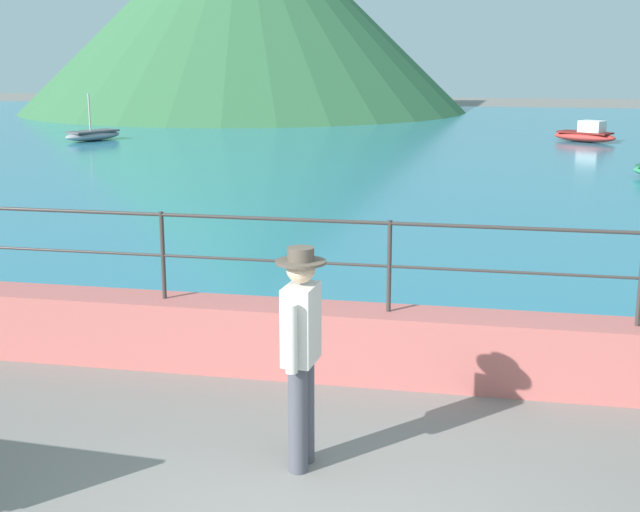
% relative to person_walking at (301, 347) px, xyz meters
% --- Properties ---
extents(promenade_wall, '(20.00, 0.56, 0.70)m').
position_rel_person_walking_xyz_m(promenade_wall, '(0.42, 1.97, -0.63)').
color(promenade_wall, '#BC605B').
rests_on(promenade_wall, ground).
extents(railing, '(18.44, 0.04, 0.90)m').
position_rel_person_walking_xyz_m(railing, '(0.42, 1.97, 0.36)').
color(railing, '#383330').
rests_on(railing, promenade_wall).
extents(lake_water, '(64.00, 44.32, 0.06)m').
position_rel_person_walking_xyz_m(lake_water, '(0.42, 24.61, -0.95)').
color(lake_water, teal).
rests_on(lake_water, ground).
extents(hill_main, '(24.38, 24.38, 11.58)m').
position_rel_person_walking_xyz_m(hill_main, '(-12.39, 40.97, 4.81)').
color(hill_main, '#33663D').
rests_on(hill_main, ground).
extents(person_walking, '(0.38, 0.57, 1.75)m').
position_rel_person_walking_xyz_m(person_walking, '(0.00, 0.00, 0.00)').
color(person_walking, '#4C4C56').
rests_on(person_walking, ground).
extents(boat_0, '(2.43, 1.96, 0.76)m').
position_rel_person_walking_xyz_m(boat_0, '(4.50, 26.22, -0.65)').
color(boat_0, red).
rests_on(boat_0, lake_water).
extents(boat_1, '(1.83, 2.46, 1.68)m').
position_rel_person_walking_xyz_m(boat_1, '(-12.96, 23.19, -0.72)').
color(boat_1, gray).
rests_on(boat_1, lake_water).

